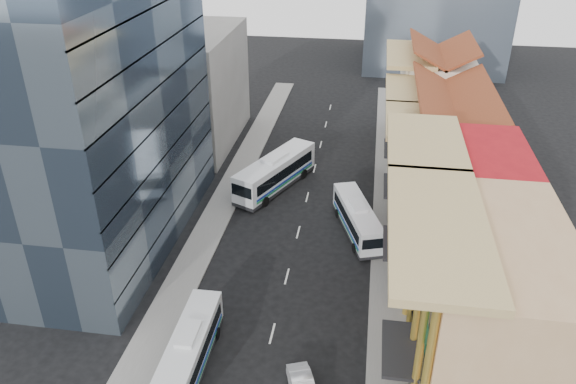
% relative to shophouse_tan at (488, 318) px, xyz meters
% --- Properties ---
extents(sidewalk_right, '(3.00, 90.00, 0.15)m').
position_rel_shophouse_tan_xyz_m(sidewalk_right, '(-5.50, 17.00, -5.92)').
color(sidewalk_right, slate).
rests_on(sidewalk_right, ground).
extents(sidewalk_left, '(3.00, 90.00, 0.15)m').
position_rel_shophouse_tan_xyz_m(sidewalk_left, '(-22.50, 17.00, -5.92)').
color(sidewalk_left, slate).
rests_on(sidewalk_left, ground).
extents(shophouse_tan, '(8.00, 14.00, 12.00)m').
position_rel_shophouse_tan_xyz_m(shophouse_tan, '(0.00, 0.00, 0.00)').
color(shophouse_tan, tan).
rests_on(shophouse_tan, ground).
extents(shophouse_red, '(8.00, 10.00, 12.00)m').
position_rel_shophouse_tan_xyz_m(shophouse_red, '(0.00, 12.00, 0.00)').
color(shophouse_red, '#AD1319').
rests_on(shophouse_red, ground).
extents(shophouse_cream_near, '(8.00, 9.00, 10.00)m').
position_rel_shophouse_tan_xyz_m(shophouse_cream_near, '(0.00, 21.50, -1.00)').
color(shophouse_cream_near, beige).
rests_on(shophouse_cream_near, ground).
extents(shophouse_cream_mid, '(8.00, 9.00, 10.00)m').
position_rel_shophouse_tan_xyz_m(shophouse_cream_mid, '(0.00, 30.50, -1.00)').
color(shophouse_cream_mid, beige).
rests_on(shophouse_cream_mid, ground).
extents(shophouse_cream_far, '(8.00, 12.00, 11.00)m').
position_rel_shophouse_tan_xyz_m(shophouse_cream_far, '(0.00, 41.00, -0.50)').
color(shophouse_cream_far, beige).
rests_on(shophouse_cream_far, ground).
extents(office_tower, '(12.00, 26.00, 30.00)m').
position_rel_shophouse_tan_xyz_m(office_tower, '(-31.00, 14.00, 9.00)').
color(office_tower, '#3A4A5C').
rests_on(office_tower, ground).
extents(office_block_far, '(10.00, 18.00, 14.00)m').
position_rel_shophouse_tan_xyz_m(office_block_far, '(-30.00, 37.00, 1.00)').
color(office_block_far, gray).
rests_on(office_block_far, ground).
extents(bus_left_near, '(2.38, 9.66, 3.09)m').
position_rel_shophouse_tan_xyz_m(bus_left_near, '(-18.94, -0.96, -4.46)').
color(bus_left_near, silver).
rests_on(bus_left_near, ground).
extents(bus_left_far, '(7.56, 12.26, 3.90)m').
position_rel_shophouse_tan_xyz_m(bus_left_far, '(-17.71, 25.57, -4.05)').
color(bus_left_far, silver).
rests_on(bus_left_far, ground).
extents(bus_right, '(5.36, 10.08, 3.16)m').
position_rel_shophouse_tan_xyz_m(bus_right, '(-8.50, 17.90, -4.42)').
color(bus_right, silver).
rests_on(bus_right, ground).
extents(sedan_left, '(1.90, 3.66, 1.19)m').
position_rel_shophouse_tan_xyz_m(sedan_left, '(-19.42, -0.49, -5.41)').
color(sedan_left, white).
rests_on(sedan_left, ground).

